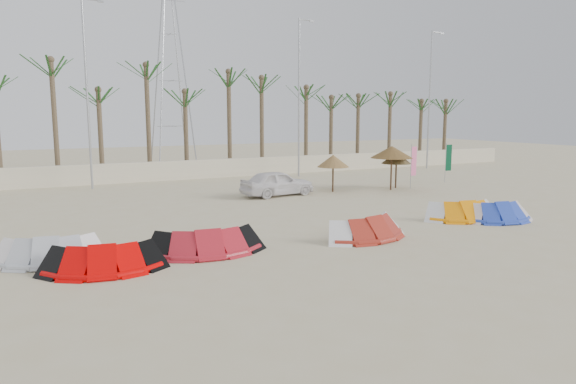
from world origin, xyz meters
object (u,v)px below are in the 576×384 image
kite_grey (48,248)px  kite_orange (459,209)px  kite_red_left (102,255)px  parasol_right (392,152)px  car (277,183)px  kite_blue (494,211)px  kite_red_right (363,225)px  kite_red_mid (203,239)px  parasol_mid (396,158)px  parasol_left (333,161)px

kite_grey → kite_orange: bearing=-3.3°
kite_grey → kite_red_left: size_ratio=0.96×
parasol_right → car: bearing=170.9°
kite_red_left → kite_blue: 15.63m
kite_red_right → kite_blue: same height
kite_red_left → kite_orange: bearing=2.9°
kite_red_left → kite_orange: size_ratio=0.98×
kite_red_mid → parasol_mid: 17.37m
kite_orange → kite_red_left: bearing=-177.1°
kite_red_left → kite_red_right: 9.03m
kite_red_mid → kite_blue: (12.42, -0.77, -0.00)m
kite_orange → car: bearing=114.5°
kite_grey → parasol_right: size_ratio=1.32×
parasol_right → kite_red_right: bearing=-132.9°
kite_red_right → car: car is taller
kite_orange → parasol_right: size_ratio=1.40×
kite_grey → kite_blue: same height
parasol_left → kite_red_left: bearing=-144.9°
car → parasol_left: bearing=-98.5°
kite_grey → kite_blue: size_ratio=1.04×
parasol_mid → parasol_right: (-0.81, -0.56, 0.41)m
kite_grey → kite_red_right: bearing=-9.6°
kite_red_left → parasol_mid: size_ratio=1.63×
kite_grey → kite_blue: (16.98, -1.84, -0.00)m
kite_orange → parasol_right: bearing=71.3°
kite_orange → parasol_right: parasol_right is taller
parasol_mid → car: size_ratio=0.53×
kite_red_left → kite_blue: size_ratio=1.09×
parasol_left → kite_red_right: bearing=-116.2°
kite_red_right → car: bearing=82.2°
kite_red_left → parasol_right: bearing=26.9°
kite_red_right → car: size_ratio=0.90×
kite_grey → car: size_ratio=0.83×
parasol_right → car: 7.17m
kite_red_right → kite_red_left: bearing=179.2°
kite_red_left → parasol_left: (13.89, 9.76, 1.36)m
parasol_left → car: size_ratio=0.52×
kite_red_left → kite_red_mid: (3.21, 0.57, 0.00)m
kite_red_mid → parasol_left: parasol_left is taller
kite_red_left → parasol_right: (17.31, 8.80, 1.82)m
kite_red_right → parasol_left: (4.85, 9.88, 1.36)m
kite_red_mid → kite_red_left: bearing=-170.0°
kite_red_right → parasol_mid: 13.20m
kite_grey → parasol_right: 20.07m
kite_grey → parasol_mid: bearing=21.6°
kite_red_mid → parasol_mid: parasol_mid is taller
kite_grey → kite_red_mid: size_ratio=0.90×
kite_red_left → kite_red_mid: same height
kite_red_mid → kite_orange: bearing=0.8°
kite_red_left → parasol_right: 19.50m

